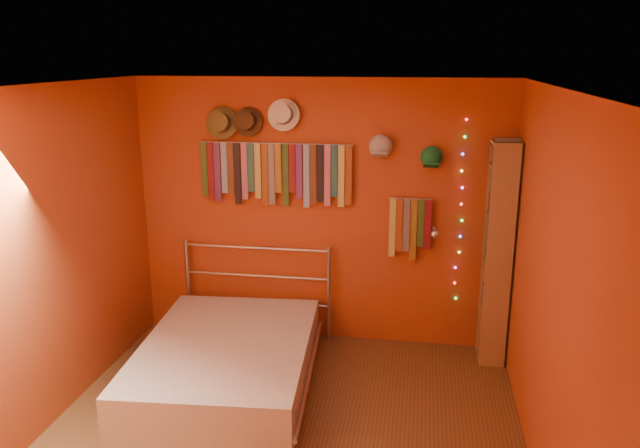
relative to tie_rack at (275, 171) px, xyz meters
The scene contains 16 objects.
ground 2.39m from the tie_rack, 76.38° to the right, with size 3.50×3.50×0.00m, color brown.
back_wall 0.58m from the tie_rack, ahead, with size 3.50×0.02×2.50m, color #A13E1A.
right_wall 2.77m from the tie_rack, 37.98° to the right, with size 0.02×3.50×2.50m, color #A13E1A.
left_wall 2.19m from the tie_rack, 128.53° to the right, with size 0.02×3.50×2.50m, color #A13E1A.
ceiling 1.93m from the tie_rack, 76.38° to the right, with size 3.50×3.50×0.02m, color white.
tie_rack is the anchor object (origin of this frame).
small_tie_rack 1.33m from the tie_rack, ahead, with size 0.40×0.03×0.59m.
fedora_olive 0.67m from the tie_rack, behind, with size 0.30×0.16×0.30m.
fedora_brown 0.52m from the tie_rack, behind, with size 0.27×0.15×0.26m.
fedora_white 0.53m from the tie_rack, 20.51° to the right, with size 0.29×0.16×0.29m.
cap_white 1.00m from the tie_rack, ahead, with size 0.20×0.25×0.20m.
cap_green 1.42m from the tie_rack, ahead, with size 0.19×0.23×0.19m.
fairy_lights 1.73m from the tie_rack, ahead, with size 0.06×0.02×1.68m.
reading_lamp 1.56m from the tie_rack, ahead, with size 0.08×0.34×0.10m.
bookshelf 2.17m from the tie_rack, ahead, with size 0.25×0.34×2.00m.
bed 1.78m from the tie_rack, 100.74° to the right, with size 1.58×2.03×0.96m.
Camera 1 is at (0.93, -3.85, 2.70)m, focal length 35.00 mm.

